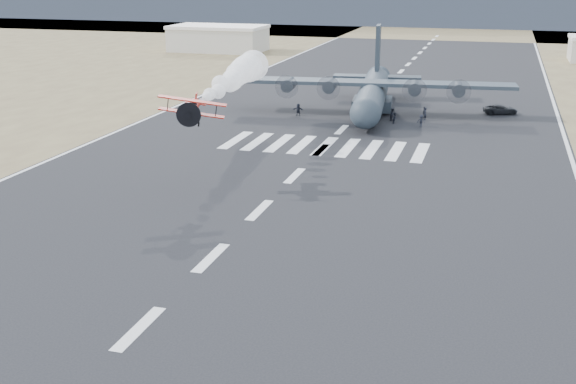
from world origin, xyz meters
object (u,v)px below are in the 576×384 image
at_px(aerobatic_biplane, 192,108).
at_px(crew_f, 298,110).
at_px(crew_b, 392,114).
at_px(crew_c, 421,121).
at_px(crew_d, 424,113).
at_px(crew_a, 375,116).
at_px(hangar_left, 218,38).
at_px(support_vehicle, 501,109).
at_px(crew_e, 361,114).
at_px(transport_aircraft, 373,91).
at_px(crew_h, 395,118).
at_px(crew_g, 425,114).

distance_m(aerobatic_biplane, crew_f, 39.68).
relative_size(crew_b, crew_c, 1.08).
bearing_deg(crew_d, crew_a, -37.15).
distance_m(hangar_left, crew_a, 95.80).
relative_size(support_vehicle, crew_c, 2.93).
distance_m(aerobatic_biplane, crew_a, 40.82).
height_order(hangar_left, crew_e, hangar_left).
xyz_separation_m(transport_aircraft, crew_d, (8.42, -3.07, -2.33)).
distance_m(crew_b, crew_e, 4.67).
bearing_deg(crew_c, crew_d, 94.32).
bearing_deg(support_vehicle, crew_h, 110.30).
distance_m(crew_b, crew_h, 1.91).
distance_m(transport_aircraft, crew_d, 9.26).
xyz_separation_m(crew_e, crew_h, (5.30, -1.85, -0.01)).
height_order(crew_e, crew_g, crew_g).
bearing_deg(support_vehicle, crew_a, 103.54).
height_order(crew_g, crew_h, crew_g).
xyz_separation_m(crew_d, crew_h, (-3.68, -4.96, -0.07)).
bearing_deg(crew_d, crew_h, -16.09).
height_order(crew_e, crew_h, crew_e).
height_order(transport_aircraft, crew_f, transport_aircraft).
xyz_separation_m(crew_a, crew_b, (2.41, 1.10, 0.13)).
xyz_separation_m(hangar_left, crew_f, (43.57, -77.37, -2.48)).
bearing_deg(crew_f, hangar_left, 120.53).
xyz_separation_m(crew_b, crew_f, (-14.28, -0.39, -0.01)).
relative_size(crew_b, crew_h, 1.19).
xyz_separation_m(hangar_left, transport_aircraft, (53.75, -70.76, -0.22)).
bearing_deg(crew_h, crew_g, -34.33).
height_order(crew_c, crew_h, crew_c).
relative_size(crew_a, crew_h, 1.03).
relative_size(crew_b, crew_d, 1.10).
distance_m(support_vehicle, crew_b, 18.05).
height_order(support_vehicle, crew_f, crew_f).
distance_m(hangar_left, aerobatic_biplane, 124.30).
bearing_deg(crew_e, crew_a, 153.64).
height_order(hangar_left, aerobatic_biplane, aerobatic_biplane).
bearing_deg(hangar_left, aerobatic_biplane, -69.53).
height_order(aerobatic_biplane, crew_g, aerobatic_biplane).
bearing_deg(crew_e, crew_c, 161.77).
bearing_deg(crew_b, crew_a, 134.44).
xyz_separation_m(crew_c, crew_f, (-18.80, 2.68, 0.05)).
xyz_separation_m(aerobatic_biplane, crew_g, (18.97, 41.20, -7.41)).
relative_size(hangar_left, transport_aircraft, 0.57).
height_order(crew_a, crew_d, crew_d).
bearing_deg(support_vehicle, crew_e, 97.93).
bearing_deg(crew_c, crew_b, 148.20).
distance_m(crew_e, crew_g, 9.38).
height_order(hangar_left, crew_d, hangar_left).
bearing_deg(crew_h, aerobatic_biplane, 171.11).
bearing_deg(crew_c, crew_h, 164.31).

